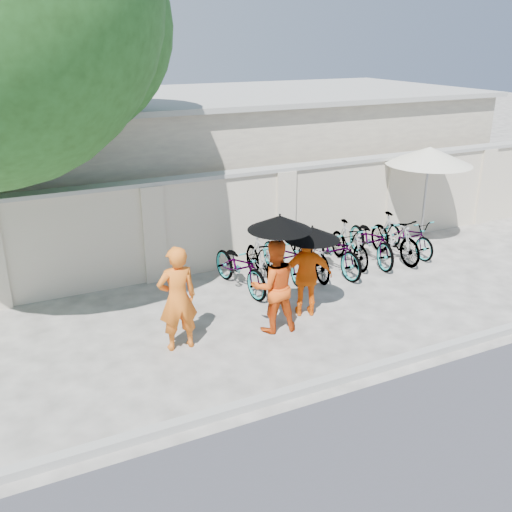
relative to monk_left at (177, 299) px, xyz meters
name	(u,v)px	position (x,y,z in m)	size (l,w,h in m)	color
ground	(267,335)	(1.44, -0.26, -0.87)	(80.00, 80.00, 0.00)	beige
kerb	(320,384)	(1.44, -1.96, -0.81)	(40.00, 0.16, 0.12)	#9D9D97
compound_wall	(242,220)	(2.44, 2.94, 0.13)	(20.00, 0.30, 2.00)	beige
building_behind	(218,157)	(3.44, 6.74, 0.73)	(14.00, 6.00, 3.20)	beige
monk_left	(177,299)	(0.00, 0.00, 0.00)	(0.64, 0.42, 1.74)	orange
monk_center	(274,286)	(1.65, -0.12, -0.06)	(0.79, 0.62, 1.63)	#E75213
parasol_center	(280,223)	(1.70, -0.20, 1.07)	(1.04, 1.04, 1.14)	black
monk_right	(307,276)	(2.45, 0.14, -0.11)	(0.89, 0.37, 1.52)	orange
parasol_right	(312,233)	(2.47, 0.06, 0.70)	(0.97, 0.97, 0.83)	black
patio_umbrella	(429,157)	(6.85, 2.17, 1.26)	(2.05, 2.05, 2.36)	#9D9D97
bike_0	(240,266)	(1.83, 1.65, -0.38)	(0.65, 1.86, 0.98)	#959597
bike_1	(263,260)	(2.37, 1.75, -0.37)	(0.47, 1.67, 1.00)	#959597
bike_2	(285,256)	(2.91, 1.81, -0.40)	(0.63, 1.79, 0.94)	#959597
bike_3	(311,253)	(3.45, 1.67, -0.37)	(0.48, 1.68, 1.01)	#959597
bike_4	(333,249)	(3.99, 1.65, -0.37)	(0.67, 1.93, 1.01)	#959597
bike_5	(349,244)	(4.54, 1.84, -0.39)	(0.45, 1.59, 0.95)	#959597
bike_6	(372,240)	(5.08, 1.77, -0.37)	(0.67, 1.91, 1.01)	#959597
bike_7	(395,238)	(5.62, 1.64, -0.35)	(0.49, 1.73, 1.04)	#959597
bike_8	(409,236)	(6.16, 1.81, -0.44)	(0.57, 1.65, 0.87)	#959597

